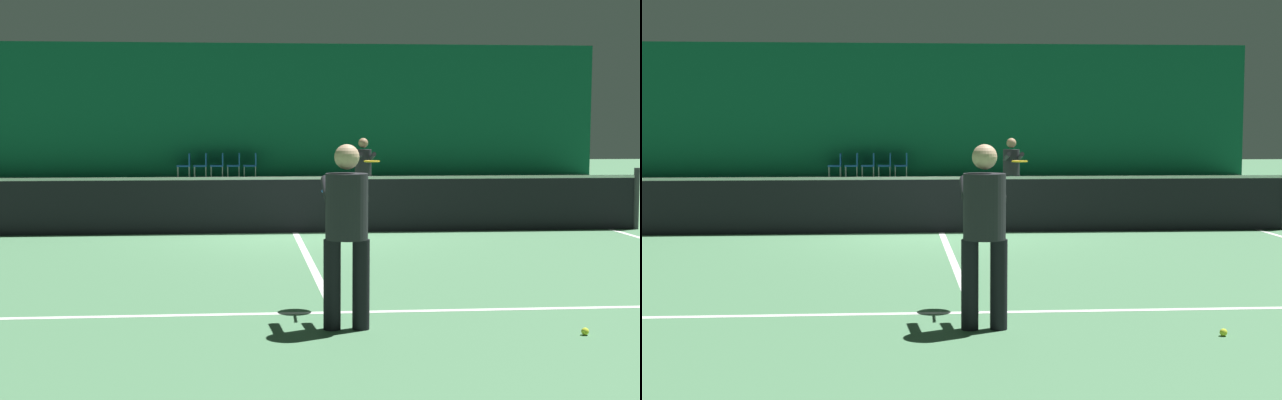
% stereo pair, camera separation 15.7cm
% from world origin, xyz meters
% --- Properties ---
extents(ground_plane, '(60.00, 60.00, 0.00)m').
position_xyz_m(ground_plane, '(0.00, 0.00, 0.00)').
color(ground_plane, '#4C7F56').
extents(backdrop_curtain, '(23.00, 0.12, 4.59)m').
position_xyz_m(backdrop_curtain, '(0.00, 15.98, 2.29)').
color(backdrop_curtain, '#0F5138').
rests_on(backdrop_curtain, ground).
extents(court_line_baseline_far, '(11.00, 0.10, 0.00)m').
position_xyz_m(court_line_baseline_far, '(0.00, 11.90, 0.00)').
color(court_line_baseline_far, white).
rests_on(court_line_baseline_far, ground).
extents(court_line_service_far, '(8.25, 0.10, 0.00)m').
position_xyz_m(court_line_service_far, '(0.00, 6.40, 0.00)').
color(court_line_service_far, white).
rests_on(court_line_service_far, ground).
extents(court_line_service_near, '(8.25, 0.10, 0.00)m').
position_xyz_m(court_line_service_near, '(0.00, -6.40, 0.00)').
color(court_line_service_near, white).
rests_on(court_line_service_near, ground).
extents(court_line_sideline_right, '(0.10, 23.80, 0.00)m').
position_xyz_m(court_line_sideline_right, '(5.50, 0.00, 0.00)').
color(court_line_sideline_right, white).
rests_on(court_line_sideline_right, ground).
extents(court_line_centre, '(0.10, 12.80, 0.00)m').
position_xyz_m(court_line_centre, '(0.00, 0.00, 0.00)').
color(court_line_centre, white).
rests_on(court_line_centre, ground).
extents(tennis_net, '(12.00, 0.10, 1.07)m').
position_xyz_m(tennis_net, '(0.00, 0.00, 0.51)').
color(tennis_net, black).
rests_on(tennis_net, ground).
extents(player_near, '(0.42, 1.35, 1.65)m').
position_xyz_m(player_near, '(0.03, -7.06, 0.96)').
color(player_near, black).
rests_on(player_near, ground).
extents(player_far, '(0.41, 1.31, 1.53)m').
position_xyz_m(player_far, '(1.67, 3.76, 0.89)').
color(player_far, black).
rests_on(player_far, ground).
extents(courtside_chair_0, '(0.44, 0.44, 0.84)m').
position_xyz_m(courtside_chair_0, '(-2.77, 15.43, 0.49)').
color(courtside_chair_0, '#99999E').
rests_on(courtside_chair_0, ground).
extents(courtside_chair_1, '(0.44, 0.44, 0.84)m').
position_xyz_m(courtside_chair_1, '(-2.21, 15.43, 0.49)').
color(courtside_chair_1, '#99999E').
rests_on(courtside_chair_1, ground).
extents(courtside_chair_2, '(0.44, 0.44, 0.84)m').
position_xyz_m(courtside_chair_2, '(-1.66, 15.43, 0.49)').
color(courtside_chair_2, '#99999E').
rests_on(courtside_chair_2, ground).
extents(courtside_chair_3, '(0.44, 0.44, 0.84)m').
position_xyz_m(courtside_chair_3, '(-1.10, 15.43, 0.49)').
color(courtside_chair_3, '#99999E').
rests_on(courtside_chair_3, ground).
extents(courtside_chair_4, '(0.44, 0.44, 0.84)m').
position_xyz_m(courtside_chair_4, '(-0.54, 15.43, 0.49)').
color(courtside_chair_4, '#99999E').
rests_on(courtside_chair_4, ground).
extents(tennis_ball, '(0.07, 0.07, 0.07)m').
position_xyz_m(tennis_ball, '(2.07, -7.51, 0.03)').
color(tennis_ball, '#D1DB33').
rests_on(tennis_ball, ground).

